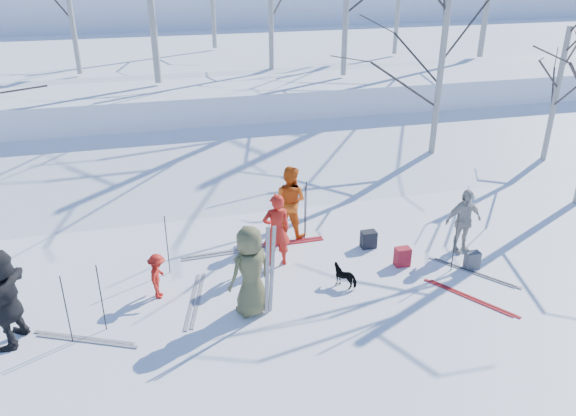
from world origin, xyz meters
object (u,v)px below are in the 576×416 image
object	(u,v)px
skier_cream_east	(463,221)
backpack_grey	(472,260)
skier_redor_behind	(290,201)
backpack_dark	(369,239)
dog	(345,275)
skier_olive_center	(250,271)
backpack_red	(402,257)
skier_red_north	(276,230)
skier_grey_west	(4,297)
skier_red_seated	(158,276)

from	to	relation	value
skier_cream_east	backpack_grey	xyz separation A→B (m)	(-0.13, -0.73, -0.56)
skier_redor_behind	backpack_grey	world-z (taller)	skier_redor_behind
skier_redor_behind	backpack_dark	world-z (taller)	skier_redor_behind
skier_cream_east	backpack_dark	size ratio (longest dim) A/B	3.76
dog	backpack_grey	xyz separation A→B (m)	(2.86, -0.04, -0.04)
skier_olive_center	dog	bearing A→B (deg)	167.43
backpack_grey	backpack_dark	xyz separation A→B (m)	(-1.81, 1.41, 0.01)
backpack_red	skier_redor_behind	bearing A→B (deg)	134.74
skier_red_north	backpack_dark	world-z (taller)	skier_red_north
backpack_red	skier_grey_west	bearing A→B (deg)	-174.92
backpack_red	backpack_dark	size ratio (longest dim) A/B	1.05
skier_red_seated	backpack_dark	xyz separation A→B (m)	(4.73, 0.85, -0.27)
backpack_red	backpack_grey	size ratio (longest dim) A/B	1.11
dog	backpack_red	distance (m)	1.52
skier_redor_behind	backpack_red	xyz separation A→B (m)	(1.99, -2.01, -0.65)
skier_redor_behind	backpack_grey	distance (m)	4.26
backpack_grey	backpack_dark	size ratio (longest dim) A/B	0.95
skier_red_north	dog	xyz separation A→B (m)	(1.16, -1.16, -0.60)
skier_red_seated	backpack_grey	xyz separation A→B (m)	(6.54, -0.55, -0.28)
skier_red_seated	skier_grey_west	size ratio (longest dim) A/B	0.52
skier_cream_east	backpack_dark	bearing A→B (deg)	157.86
skier_cream_east	skier_red_north	bearing A→B (deg)	170.74
skier_grey_west	skier_olive_center	bearing A→B (deg)	105.82
skier_red_north	backpack_grey	bearing A→B (deg)	162.52
skier_red_seated	backpack_dark	distance (m)	4.81
skier_red_north	backpack_grey	world-z (taller)	skier_red_north
skier_grey_west	dog	xyz separation A→B (m)	(6.21, 0.24, -0.67)
skier_red_seated	backpack_red	size ratio (longest dim) A/B	2.24
skier_red_north	dog	world-z (taller)	skier_red_north
backpack_grey	dog	bearing A→B (deg)	179.28
skier_red_north	skier_cream_east	xyz separation A→B (m)	(4.14, -0.46, -0.07)
skier_redor_behind	skier_red_seated	xyz separation A→B (m)	(-3.14, -1.93, -0.39)
dog	backpack_dark	bearing A→B (deg)	-175.13
backpack_grey	skier_olive_center	bearing A→B (deg)	-175.47
skier_red_north	skier_cream_east	size ratio (longest dim) A/B	1.10
skier_red_seated	dog	distance (m)	3.72
backpack_grey	backpack_dark	distance (m)	2.29
skier_cream_east	dog	bearing A→B (deg)	-169.78
skier_redor_behind	skier_olive_center	bearing A→B (deg)	101.52
skier_red_seated	backpack_red	bearing A→B (deg)	-76.42
skier_grey_west	dog	distance (m)	6.25
skier_redor_behind	skier_grey_west	world-z (taller)	skier_grey_west
backpack_red	backpack_grey	distance (m)	1.48
skier_red_seated	backpack_grey	bearing A→B (deg)	-80.37
skier_olive_center	backpack_dark	bearing A→B (deg)	-174.09
dog	backpack_dark	xyz separation A→B (m)	(1.05, 1.37, -0.03)
skier_red_north	backpack_grey	distance (m)	4.24
skier_cream_east	backpack_grey	distance (m)	0.93
skier_grey_west	backpack_grey	bearing A→B (deg)	109.57
skier_red_north	dog	bearing A→B (deg)	134.01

